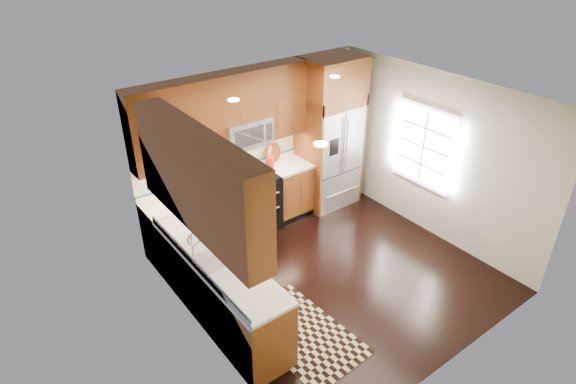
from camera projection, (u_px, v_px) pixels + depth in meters
ground at (332, 274)px, 6.94m from camera, size 4.00×4.00×0.00m
wall_back at (253, 145)px, 7.69m from camera, size 4.00×0.02×2.60m
wall_left at (200, 251)px, 5.26m from camera, size 0.02×4.00×2.60m
wall_right at (434, 156)px, 7.33m from camera, size 0.02×4.00×2.60m
window at (424, 146)px, 7.41m from camera, size 0.04×1.10×1.30m
base_cabinets at (224, 249)px, 6.70m from camera, size 2.85×3.00×0.90m
countertop at (227, 214)px, 6.62m from camera, size 2.86×3.01×0.04m
upper_cabinets at (214, 139)px, 6.09m from camera, size 2.85×3.00×1.15m
range at (253, 203)px, 7.74m from camera, size 0.76×0.67×0.95m
microwave at (245, 132)px, 7.24m from camera, size 0.76×0.40×0.42m
refrigerator at (329, 134)px, 8.10m from camera, size 0.98×0.75×2.60m
sink_faucet at (213, 254)px, 5.70m from camera, size 0.54×0.44×0.37m
rug at (302, 333)px, 5.93m from camera, size 1.03×1.62×0.01m
knife_block at (227, 179)px, 7.23m from camera, size 0.14×0.16×0.27m
utensil_crock at (270, 160)px, 7.76m from camera, size 0.17×0.17×0.37m
cutting_board at (273, 161)px, 8.00m from camera, size 0.40×0.40×0.02m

